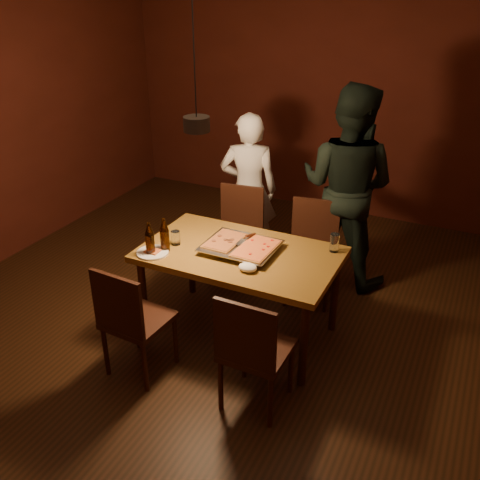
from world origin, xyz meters
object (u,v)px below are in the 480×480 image
at_px(chair_far_right, 313,241).
at_px(chair_near_left, 129,314).
at_px(dining_table, 240,260).
at_px(chair_far_left, 239,225).
at_px(pizza_tray, 241,248).
at_px(diner_dark, 347,187).
at_px(beer_bottle_a, 150,239).
at_px(beer_bottle_b, 164,235).
at_px(diner_white, 249,190).
at_px(plate_slice, 153,252).
at_px(chair_near_right, 252,344).
at_px(pendant_lamp, 197,122).

bearing_deg(chair_far_right, chair_near_left, 54.63).
bearing_deg(dining_table, chair_far_left, 116.56).
distance_m(dining_table, pizza_tray, 0.10).
height_order(dining_table, chair_far_right, chair_far_right).
bearing_deg(diner_dark, dining_table, 77.31).
distance_m(beer_bottle_a, beer_bottle_b, 0.12).
height_order(chair_far_left, diner_white, diner_white).
xyz_separation_m(beer_bottle_b, diner_dark, (1.00, 1.48, 0.04)).
bearing_deg(chair_far_left, plate_slice, 74.42).
relative_size(chair_near_right, diner_white, 0.32).
height_order(beer_bottle_b, plate_slice, beer_bottle_b).
distance_m(pizza_tray, diner_white, 1.25).
xyz_separation_m(chair_far_right, beer_bottle_b, (-0.85, -1.05, 0.35)).
height_order(chair_near_right, pendant_lamp, pendant_lamp).
height_order(beer_bottle_a, pendant_lamp, pendant_lamp).
distance_m(chair_near_left, chair_near_right, 0.91).
xyz_separation_m(chair_near_right, pizza_tray, (-0.45, 0.76, 0.24)).
height_order(chair_near_right, beer_bottle_b, beer_bottle_b).
bearing_deg(chair_near_right, pendant_lamp, 140.70).
bearing_deg(pizza_tray, diner_white, 108.08).
bearing_deg(pendant_lamp, beer_bottle_b, -169.39).
distance_m(beer_bottle_a, plate_slice, 0.12).
bearing_deg(pendant_lamp, plate_slice, -157.45).
xyz_separation_m(dining_table, chair_near_right, (0.44, -0.74, -0.14)).
bearing_deg(dining_table, chair_far_right, 68.70).
bearing_deg(diner_white, beer_bottle_a, 64.59).
distance_m(chair_far_right, diner_dark, 0.60).
bearing_deg(dining_table, pizza_tray, 102.90).
distance_m(chair_near_left, diner_white, 1.99).
xyz_separation_m(chair_near_left, pendant_lamp, (0.23, 0.63, 1.22)).
xyz_separation_m(chair_far_right, pendant_lamp, (-0.56, -0.99, 1.22)).
bearing_deg(chair_far_left, chair_near_left, 80.91).
distance_m(dining_table, diner_white, 1.27).
distance_m(chair_near_left, beer_bottle_b, 0.67).
bearing_deg(diner_white, chair_far_left, 78.37).
distance_m(chair_far_left, beer_bottle_b, 1.12).
height_order(chair_near_left, diner_dark, diner_dark).
height_order(chair_near_right, pizza_tray, chair_near_right).
distance_m(beer_bottle_b, diner_white, 1.41).
bearing_deg(pendant_lamp, chair_near_left, -109.93).
distance_m(chair_near_right, plate_slice, 1.13).
relative_size(beer_bottle_a, plate_slice, 1.08).
distance_m(chair_far_left, plate_slice, 1.19).
relative_size(chair_near_left, diner_dark, 0.26).
relative_size(chair_far_right, chair_near_left, 1.00).
bearing_deg(diner_dark, pendant_lamp, 71.39).
relative_size(chair_near_left, pendant_lamp, 0.44).
distance_m(diner_white, pendant_lamp, 1.70).
xyz_separation_m(beer_bottle_b, plate_slice, (-0.06, -0.09, -0.12)).
relative_size(pizza_tray, beer_bottle_b, 2.07).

